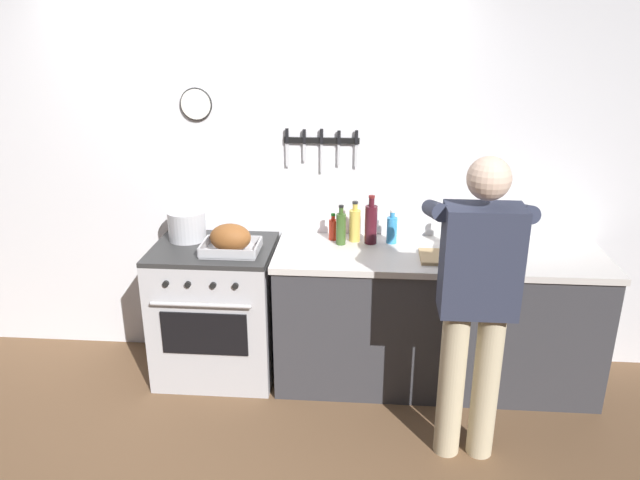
% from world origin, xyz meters
% --- Properties ---
extents(ground_plane, '(8.00, 8.00, 0.00)m').
position_xyz_m(ground_plane, '(0.00, 0.00, 0.00)').
color(ground_plane, brown).
extents(wall_back, '(6.00, 0.13, 2.60)m').
position_xyz_m(wall_back, '(-0.00, 1.35, 1.30)').
color(wall_back, silver).
rests_on(wall_back, ground).
extents(counter_block, '(2.03, 0.65, 0.90)m').
position_xyz_m(counter_block, '(1.20, 0.99, 0.45)').
color(counter_block, '#38383D').
rests_on(counter_block, ground).
extents(stove, '(0.76, 0.67, 0.90)m').
position_xyz_m(stove, '(-0.22, 0.99, 0.45)').
color(stove, '#BCBCC1').
rests_on(stove, ground).
extents(person_cook, '(0.51, 0.63, 1.66)m').
position_xyz_m(person_cook, '(1.31, 0.31, 0.95)').
color(person_cook, '#C6B793').
rests_on(person_cook, ground).
extents(roasting_pan, '(0.35, 0.26, 0.18)m').
position_xyz_m(roasting_pan, '(-0.08, 0.90, 0.98)').
color(roasting_pan, '#B7B7BC').
rests_on(roasting_pan, stove).
extents(stock_pot, '(0.24, 0.24, 0.19)m').
position_xyz_m(stock_pot, '(-0.41, 1.11, 1.00)').
color(stock_pot, '#B7B7BC').
rests_on(stock_pot, stove).
extents(cutting_board, '(0.36, 0.24, 0.02)m').
position_xyz_m(cutting_board, '(1.25, 0.90, 0.91)').
color(cutting_board, tan).
rests_on(cutting_board, counter_block).
extents(bottle_cooking_oil, '(0.07, 0.07, 0.26)m').
position_xyz_m(bottle_cooking_oil, '(0.67, 1.16, 1.01)').
color(bottle_cooking_oil, gold).
rests_on(bottle_cooking_oil, counter_block).
extents(bottle_wine_red, '(0.08, 0.08, 0.32)m').
position_xyz_m(bottle_wine_red, '(0.78, 1.13, 1.03)').
color(bottle_wine_red, '#47141E').
rests_on(bottle_wine_red, counter_block).
extents(bottle_dish_soap, '(0.07, 0.07, 0.22)m').
position_xyz_m(bottle_dish_soap, '(0.91, 1.15, 0.99)').
color(bottle_dish_soap, '#338CCC').
rests_on(bottle_dish_soap, counter_block).
extents(bottle_hot_sauce, '(0.06, 0.06, 0.18)m').
position_xyz_m(bottle_hot_sauce, '(0.53, 1.18, 0.97)').
color(bottle_hot_sauce, red).
rests_on(bottle_hot_sauce, counter_block).
extents(bottle_olive_oil, '(0.06, 0.06, 0.26)m').
position_xyz_m(bottle_olive_oil, '(0.59, 1.10, 1.01)').
color(bottle_olive_oil, '#385623').
rests_on(bottle_olive_oil, counter_block).
extents(bottle_vinegar, '(0.07, 0.07, 0.27)m').
position_xyz_m(bottle_vinegar, '(1.30, 1.08, 1.01)').
color(bottle_vinegar, '#997F4C').
rests_on(bottle_vinegar, counter_block).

